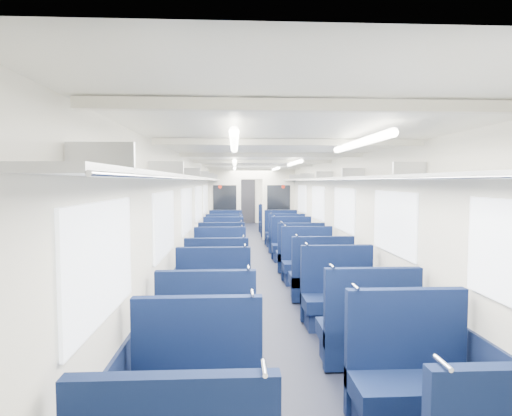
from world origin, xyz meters
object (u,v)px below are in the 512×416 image
(seat_5, at_px, (368,334))
(seat_6, at_px, (213,305))
(seat_4, at_px, (207,338))
(seat_13, at_px, (300,256))
(seat_9, at_px, (321,280))
(seat_11, at_px, (308,265))
(seat_14, at_px, (223,247))
(seat_8, at_px, (217,283))
(seat_19, at_px, (281,235))
(seat_3, at_px, (411,385))
(seat_20, at_px, (227,228))
(end_door, at_px, (247,201))
(seat_23, at_px, (272,224))
(seat_2, at_px, (196,400))
(seat_22, at_px, (227,224))
(seat_12, at_px, (222,255))
(seat_15, at_px, (292,247))
(seat_17, at_px, (286,240))
(bulkhead, at_px, (252,203))
(seat_7, at_px, (339,301))
(seat_16, at_px, (224,241))
(seat_21, at_px, (275,227))
(seat_10, at_px, (220,266))

(seat_5, xyz_separation_m, seat_6, (-1.66, 1.12, 0.00))
(seat_5, relative_size, seat_6, 1.00)
(seat_5, bearing_deg, seat_4, -178.79)
(seat_13, bearing_deg, seat_9, -90.00)
(seat_9, bearing_deg, seat_4, -124.62)
(seat_11, relative_size, seat_14, 1.00)
(seat_8, relative_size, seat_19, 1.00)
(seat_3, height_order, seat_20, same)
(end_door, relative_size, seat_23, 1.83)
(seat_14, height_order, seat_23, same)
(seat_2, xyz_separation_m, seat_4, (0.00, 1.19, 0.00))
(end_door, height_order, seat_22, end_door)
(seat_11, bearing_deg, seat_12, 145.69)
(seat_3, relative_size, seat_15, 1.00)
(seat_9, bearing_deg, seat_17, 90.00)
(seat_23, bearing_deg, bulkhead, -113.75)
(seat_7, xyz_separation_m, seat_15, (0.00, 4.57, 0.00))
(seat_22, bearing_deg, seat_17, -68.77)
(seat_23, bearing_deg, seat_6, -99.31)
(seat_19, bearing_deg, seat_2, -100.09)
(seat_8, bearing_deg, seat_5, -53.89)
(seat_8, bearing_deg, seat_23, 79.51)
(seat_9, bearing_deg, seat_3, -90.00)
(seat_9, xyz_separation_m, seat_22, (-1.66, 8.84, 0.00))
(seat_12, height_order, seat_13, same)
(seat_6, height_order, seat_19, same)
(seat_16, height_order, seat_19, same)
(seat_6, bearing_deg, seat_9, 37.04)
(seat_8, bearing_deg, seat_22, 90.00)
(seat_3, relative_size, seat_21, 1.00)
(bulkhead, distance_m, seat_10, 5.94)
(seat_6, relative_size, seat_20, 1.00)
(seat_7, distance_m, seat_9, 1.16)
(seat_19, distance_m, seat_21, 1.98)
(seat_13, height_order, seat_23, same)
(bulkhead, bearing_deg, seat_3, -85.45)
(seat_3, xyz_separation_m, seat_20, (-1.66, 11.09, 0.00))
(seat_7, relative_size, seat_11, 1.00)
(seat_5, height_order, seat_23, same)
(seat_17, relative_size, seat_20, 1.00)
(seat_6, relative_size, seat_19, 1.00)
(seat_9, xyz_separation_m, seat_23, (0.00, 8.87, 0.00))
(end_door, xyz_separation_m, seat_9, (0.83, -12.54, -0.66))
(bulkhead, distance_m, seat_19, 1.75)
(seat_4, height_order, seat_15, same)
(seat_11, height_order, seat_15, same)
(seat_7, bearing_deg, seat_2, -124.34)
(seat_23, bearing_deg, seat_7, -90.00)
(seat_3, xyz_separation_m, seat_8, (-1.66, 3.35, 0.00))
(seat_10, height_order, seat_21, same)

